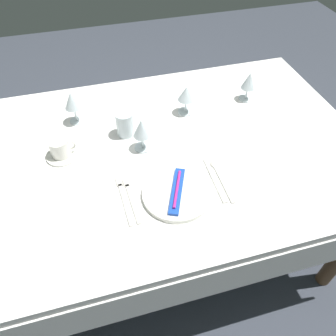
{
  "coord_description": "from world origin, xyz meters",
  "views": [
    {
      "loc": [
        -0.19,
        -0.96,
        1.67
      ],
      "look_at": [
        0.04,
        -0.13,
        0.76
      ],
      "focal_mm": 34.86,
      "sensor_mm": 36.0,
      "label": 1
    }
  ],
  "objects_px": {
    "spoon_soup": "(220,176)",
    "drink_tumbler": "(125,125)",
    "toothbrush_package": "(177,190)",
    "wine_glass_centre": "(142,130)",
    "fork_inner": "(124,199)",
    "coffee_cup_left": "(60,147)",
    "dinner_plate": "(177,193)",
    "dinner_knife": "(215,181)",
    "fork_outer": "(131,198)",
    "wine_glass_right": "(249,82)",
    "wine_glass_left": "(186,95)",
    "wine_glass_far": "(72,102)"
  },
  "relations": [
    {
      "from": "fork_outer",
      "to": "wine_glass_right",
      "type": "distance_m",
      "value": 0.8
    },
    {
      "from": "fork_outer",
      "to": "dinner_knife",
      "type": "height_order",
      "value": "same"
    },
    {
      "from": "dinner_plate",
      "to": "fork_outer",
      "type": "distance_m",
      "value": 0.17
    },
    {
      "from": "drink_tumbler",
      "to": "spoon_soup",
      "type": "bearing_deg",
      "value": -48.54
    },
    {
      "from": "fork_inner",
      "to": "coffee_cup_left",
      "type": "distance_m",
      "value": 0.35
    },
    {
      "from": "dinner_knife",
      "to": "wine_glass_far",
      "type": "distance_m",
      "value": 0.7
    },
    {
      "from": "fork_outer",
      "to": "wine_glass_right",
      "type": "height_order",
      "value": "wine_glass_right"
    },
    {
      "from": "wine_glass_left",
      "to": "drink_tumbler",
      "type": "xyz_separation_m",
      "value": [
        -0.29,
        -0.08,
        -0.05
      ]
    },
    {
      "from": "fork_outer",
      "to": "drink_tumbler",
      "type": "bearing_deg",
      "value": 82.39
    },
    {
      "from": "spoon_soup",
      "to": "drink_tumbler",
      "type": "bearing_deg",
      "value": 131.46
    },
    {
      "from": "fork_inner",
      "to": "coffee_cup_left",
      "type": "height_order",
      "value": "coffee_cup_left"
    },
    {
      "from": "toothbrush_package",
      "to": "wine_glass_centre",
      "type": "relative_size",
      "value": 1.42
    },
    {
      "from": "fork_inner",
      "to": "wine_glass_centre",
      "type": "bearing_deg",
      "value": 62.91
    },
    {
      "from": "spoon_soup",
      "to": "wine_glass_left",
      "type": "relative_size",
      "value": 1.6
    },
    {
      "from": "wine_glass_far",
      "to": "drink_tumbler",
      "type": "relative_size",
      "value": 1.4
    },
    {
      "from": "fork_outer",
      "to": "wine_glass_right",
      "type": "relative_size",
      "value": 1.5
    },
    {
      "from": "fork_inner",
      "to": "dinner_knife",
      "type": "relative_size",
      "value": 1.0
    },
    {
      "from": "dinner_knife",
      "to": "wine_glass_centre",
      "type": "bearing_deg",
      "value": 131.49
    },
    {
      "from": "fork_outer",
      "to": "dinner_knife",
      "type": "distance_m",
      "value": 0.32
    },
    {
      "from": "fork_outer",
      "to": "spoon_soup",
      "type": "distance_m",
      "value": 0.35
    },
    {
      "from": "spoon_soup",
      "to": "coffee_cup_left",
      "type": "xyz_separation_m",
      "value": [
        -0.57,
        0.27,
        0.04
      ]
    },
    {
      "from": "wine_glass_right",
      "to": "wine_glass_far",
      "type": "distance_m",
      "value": 0.81
    },
    {
      "from": "toothbrush_package",
      "to": "wine_glass_far",
      "type": "xyz_separation_m",
      "value": [
        -0.31,
        0.53,
        0.08
      ]
    },
    {
      "from": "fork_outer",
      "to": "dinner_knife",
      "type": "relative_size",
      "value": 0.96
    },
    {
      "from": "coffee_cup_left",
      "to": "wine_glass_centre",
      "type": "distance_m",
      "value": 0.33
    },
    {
      "from": "coffee_cup_left",
      "to": "spoon_soup",
      "type": "bearing_deg",
      "value": -25.46
    },
    {
      "from": "fork_outer",
      "to": "spoon_soup",
      "type": "bearing_deg",
      "value": 2.49
    },
    {
      "from": "spoon_soup",
      "to": "toothbrush_package",
      "type": "bearing_deg",
      "value": -166.46
    },
    {
      "from": "wine_glass_right",
      "to": "fork_inner",
      "type": "bearing_deg",
      "value": -146.54
    },
    {
      "from": "wine_glass_far",
      "to": "drink_tumbler",
      "type": "xyz_separation_m",
      "value": [
        0.2,
        -0.14,
        -0.06
      ]
    },
    {
      "from": "wine_glass_right",
      "to": "drink_tumbler",
      "type": "xyz_separation_m",
      "value": [
        -0.61,
        -0.1,
        -0.05
      ]
    },
    {
      "from": "spoon_soup",
      "to": "wine_glass_left",
      "type": "height_order",
      "value": "wine_glass_left"
    },
    {
      "from": "coffee_cup_left",
      "to": "wine_glass_centre",
      "type": "bearing_deg",
      "value": -7.15
    },
    {
      "from": "coffee_cup_left",
      "to": "wine_glass_right",
      "type": "bearing_deg",
      "value": 10.72
    },
    {
      "from": "spoon_soup",
      "to": "wine_glass_far",
      "type": "height_order",
      "value": "wine_glass_far"
    },
    {
      "from": "fork_outer",
      "to": "fork_inner",
      "type": "height_order",
      "value": "same"
    },
    {
      "from": "spoon_soup",
      "to": "drink_tumbler",
      "type": "height_order",
      "value": "drink_tumbler"
    },
    {
      "from": "toothbrush_package",
      "to": "spoon_soup",
      "type": "distance_m",
      "value": 0.19
    },
    {
      "from": "coffee_cup_left",
      "to": "toothbrush_package",
      "type": "bearing_deg",
      "value": -39.22
    },
    {
      "from": "toothbrush_package",
      "to": "spoon_soup",
      "type": "bearing_deg",
      "value": 13.54
    },
    {
      "from": "wine_glass_far",
      "to": "fork_inner",
      "type": "bearing_deg",
      "value": -75.84
    },
    {
      "from": "wine_glass_left",
      "to": "wine_glass_far",
      "type": "bearing_deg",
      "value": 172.34
    },
    {
      "from": "dinner_plate",
      "to": "wine_glass_right",
      "type": "distance_m",
      "value": 0.7
    },
    {
      "from": "fork_outer",
      "to": "spoon_soup",
      "type": "xyz_separation_m",
      "value": [
        0.35,
        0.02,
        -0.0
      ]
    },
    {
      "from": "toothbrush_package",
      "to": "dinner_knife",
      "type": "relative_size",
      "value": 0.92
    },
    {
      "from": "coffee_cup_left",
      "to": "fork_outer",
      "type": "bearing_deg",
      "value": -52.0
    },
    {
      "from": "spoon_soup",
      "to": "fork_outer",
      "type": "bearing_deg",
      "value": -177.51
    },
    {
      "from": "fork_inner",
      "to": "fork_outer",
      "type": "bearing_deg",
      "value": -7.68
    },
    {
      "from": "dinner_plate",
      "to": "dinner_knife",
      "type": "relative_size",
      "value": 1.13
    },
    {
      "from": "wine_glass_centre",
      "to": "wine_glass_far",
      "type": "distance_m",
      "value": 0.35
    }
  ]
}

